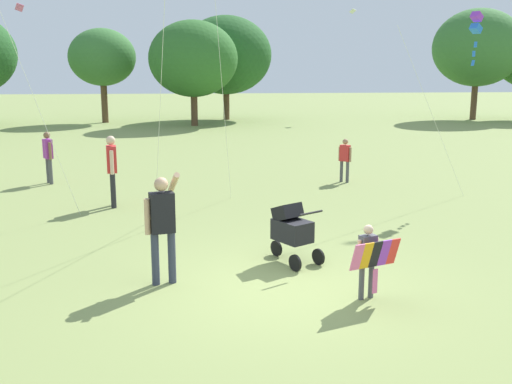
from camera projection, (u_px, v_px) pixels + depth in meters
ground_plane at (282, 287)px, 9.16m from camera, size 120.00×120.00×0.00m
treeline_distant at (204, 53)px, 33.63m from camera, size 40.59×8.18×6.50m
child_with_butterfly_kite at (369, 256)px, 8.55m from camera, size 0.77×0.49×1.10m
person_adult_flyer at (162, 220)px, 9.09m from camera, size 0.55×0.60×1.75m
stroller at (291, 228)px, 10.19m from camera, size 0.87×1.07×1.03m
kite_orange_delta at (475, 25)px, 14.55m from camera, size 2.55×1.48×4.57m
person_red_shirt at (345, 157)px, 17.06m from camera, size 0.32×0.30×1.24m
person_sitting_far at (112, 165)px, 14.07m from camera, size 0.28×0.54×1.69m
person_couple_left at (48, 153)px, 16.84m from camera, size 0.33×0.42×1.47m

